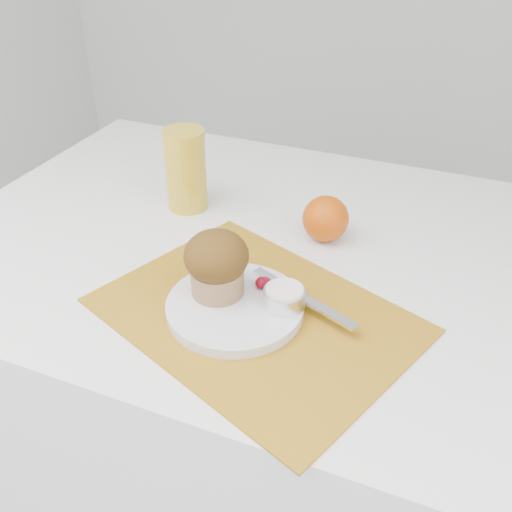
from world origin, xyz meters
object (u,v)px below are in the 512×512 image
at_px(plate, 235,307).
at_px(orange, 326,219).
at_px(table, 279,396).
at_px(juice_glass, 186,170).
at_px(muffin, 217,263).

height_order(plate, orange, orange).
bearing_deg(plate, table, 89.05).
distance_m(table, plate, 0.43).
bearing_deg(plate, juice_glass, 129.63).
relative_size(orange, muffin, 0.80).
relative_size(table, orange, 15.05).
relative_size(plate, muffin, 1.99).
bearing_deg(muffin, table, 78.52).
bearing_deg(plate, muffin, 156.55).
xyz_separation_m(table, juice_glass, (-0.22, 0.06, 0.45)).
xyz_separation_m(orange, juice_glass, (-0.27, 0.01, 0.04)).
relative_size(plate, juice_glass, 1.30).
bearing_deg(juice_glass, muffin, -53.54).
height_order(plate, juice_glass, juice_glass).
xyz_separation_m(plate, muffin, (-0.03, 0.01, 0.06)).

